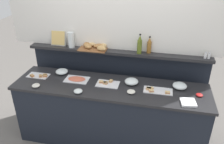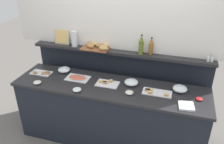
% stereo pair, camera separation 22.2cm
% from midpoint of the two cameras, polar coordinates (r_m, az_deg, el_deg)
% --- Properties ---
extents(ground_plane, '(12.00, 12.00, 0.00)m').
position_cam_midpoint_polar(ground_plane, '(4.04, 3.63, -10.42)').
color(ground_plane, slate).
extents(buffet_counter, '(2.58, 0.67, 0.91)m').
position_cam_midpoint_polar(buffet_counter, '(3.30, 1.33, -10.25)').
color(buffet_counter, black).
rests_on(buffet_counter, ground_plane).
extents(back_ledge_unit, '(2.62, 0.22, 1.24)m').
position_cam_midpoint_polar(back_ledge_unit, '(3.60, 3.58, -3.08)').
color(back_ledge_unit, black).
rests_on(back_ledge_unit, ground_plane).
extents(upper_wall_panel, '(3.22, 0.08, 1.36)m').
position_cam_midpoint_polar(upper_wall_panel, '(3.18, 4.38, 17.24)').
color(upper_wall_panel, white).
rests_on(upper_wall_panel, back_ledge_unit).
extents(sandwich_platter_rear, '(0.36, 0.17, 0.04)m').
position_cam_midpoint_polar(sandwich_platter_rear, '(2.96, 12.79, -4.94)').
color(sandwich_platter_rear, silver).
rests_on(sandwich_platter_rear, buffet_counter).
extents(sandwich_platter_front, '(0.30, 0.20, 0.04)m').
position_cam_midpoint_polar(sandwich_platter_front, '(3.08, 0.79, -2.84)').
color(sandwich_platter_front, silver).
rests_on(sandwich_platter_front, buffet_counter).
extents(sandwich_platter_side, '(0.30, 0.16, 0.04)m').
position_cam_midpoint_polar(sandwich_platter_side, '(3.46, -15.17, -0.24)').
color(sandwich_platter_side, silver).
rests_on(sandwich_platter_side, buffet_counter).
extents(cold_cuts_platter, '(0.33, 0.21, 0.02)m').
position_cam_midpoint_polar(cold_cuts_platter, '(3.23, -6.53, -1.50)').
color(cold_cuts_platter, silver).
rests_on(cold_cuts_platter, buffet_counter).
extents(glass_bowl_large, '(0.18, 0.18, 0.07)m').
position_cam_midpoint_polar(glass_bowl_large, '(3.43, -9.93, 0.48)').
color(glass_bowl_large, silver).
rests_on(glass_bowl_large, buffet_counter).
extents(glass_bowl_medium, '(0.18, 0.18, 0.07)m').
position_cam_midpoint_polar(glass_bowl_medium, '(3.07, 18.41, -4.00)').
color(glass_bowl_medium, silver).
rests_on(glass_bowl_medium, buffet_counter).
extents(glass_bowl_small, '(0.11, 0.11, 0.04)m').
position_cam_midpoint_polar(glass_bowl_small, '(2.94, -6.52, -4.41)').
color(glass_bowl_small, silver).
rests_on(glass_bowl_small, buffet_counter).
extents(glass_bowl_extra, '(0.18, 0.18, 0.07)m').
position_cam_midpoint_polar(glass_bowl_extra, '(3.08, 6.84, -2.61)').
color(glass_bowl_extra, silver).
rests_on(glass_bowl_extra, buffet_counter).
extents(condiment_bowl_teal, '(0.10, 0.10, 0.04)m').
position_cam_midpoint_polar(condiment_bowl_teal, '(2.89, 6.51, -5.08)').
color(condiment_bowl_teal, silver).
rests_on(condiment_bowl_teal, buffet_counter).
extents(condiment_bowl_cream, '(0.10, 0.10, 0.04)m').
position_cam_midpoint_polar(condiment_bowl_cream, '(3.21, -16.09, -2.50)').
color(condiment_bowl_cream, silver).
rests_on(condiment_bowl_cream, buffet_counter).
extents(condiment_bowl_dark, '(0.08, 0.08, 0.03)m').
position_cam_midpoint_polar(condiment_bowl_dark, '(2.99, 22.73, -6.15)').
color(condiment_bowl_dark, red).
rests_on(condiment_bowl_dark, buffet_counter).
extents(napkin_stack, '(0.19, 0.19, 0.03)m').
position_cam_midpoint_polar(napkin_stack, '(2.81, 20.04, -7.93)').
color(napkin_stack, white).
rests_on(napkin_stack, buffet_counter).
extents(vinegar_bottle_amber, '(0.06, 0.06, 0.24)m').
position_cam_midpoint_polar(vinegar_bottle_amber, '(3.20, 11.60, 6.08)').
color(vinegar_bottle_amber, '#8E5B23').
rests_on(vinegar_bottle_amber, back_ledge_unit).
extents(olive_oil_bottle, '(0.06, 0.06, 0.28)m').
position_cam_midpoint_polar(olive_oil_bottle, '(3.16, 9.22, 6.39)').
color(olive_oil_bottle, '#56661E').
rests_on(olive_oil_bottle, back_ledge_unit).
extents(salt_shaker, '(0.03, 0.03, 0.09)m').
position_cam_midpoint_polar(salt_shaker, '(3.22, 24.56, 3.05)').
color(salt_shaker, white).
rests_on(salt_shaker, back_ledge_unit).
extents(pepper_shaker, '(0.03, 0.03, 0.09)m').
position_cam_midpoint_polar(pepper_shaker, '(3.23, 25.32, 2.94)').
color(pepper_shaker, white).
rests_on(pepper_shaker, back_ledge_unit).
extents(bread_basket, '(0.43, 0.29, 0.08)m').
position_cam_midpoint_polar(bread_basket, '(3.35, -1.50, 6.36)').
color(bread_basket, brown).
rests_on(bread_basket, back_ledge_unit).
extents(framed_picture, '(0.23, 0.07, 0.23)m').
position_cam_midpoint_polar(framed_picture, '(3.57, -10.41, 8.56)').
color(framed_picture, '#B2AD9E').
rests_on(framed_picture, back_ledge_unit).
extents(water_carafe, '(0.09, 0.09, 0.23)m').
position_cam_midpoint_polar(water_carafe, '(3.45, -7.44, 8.11)').
color(water_carafe, silver).
rests_on(water_carafe, back_ledge_unit).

